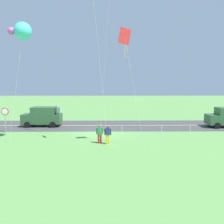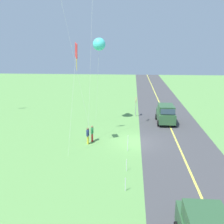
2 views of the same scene
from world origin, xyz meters
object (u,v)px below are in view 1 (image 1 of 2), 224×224
Objects in this scene: person_adult_companion at (108,134)px; kite_green_far at (125,38)px; kite_pink_drift at (22,31)px; stop_sign at (5,115)px; person_adult_near at (100,133)px; car_suv_foreground at (43,116)px.

kite_green_far is (-1.34, 0.58, 7.61)m from person_adult_companion.
kite_pink_drift reaches higher than kite_green_far.
stop_sign reaches higher than person_adult_near.
person_adult_companion is at bearing -23.50° from kite_green_far.
stop_sign is 1.60× the size of person_adult_near.
person_adult_companion is (-7.61, 8.09, -0.29)m from car_suv_foreground.
stop_sign is 11.41m from person_adult_companion.
kite_green_far reaches higher than stop_sign.
car_suv_foreground is 0.47× the size of kite_green_far.
kite_green_far reaches higher than car_suv_foreground.
kite_pink_drift is (8.14, -0.91, 0.70)m from kite_green_far.
car_suv_foreground is 2.75× the size of person_adult_companion.
kite_green_far reaches higher than person_adult_near.
person_adult_near is (-9.71, 4.27, -0.94)m from stop_sign.
person_adult_companion is 0.17× the size of kite_green_far.
person_adult_near is at bearing -23.57° from kite_green_far.
person_adult_companion is (-0.69, 0.31, 0.00)m from person_adult_near.
kite_pink_drift is at bearing 91.53° from person_adult_companion.
kite_pink_drift is (-3.60, 4.25, 7.37)m from stop_sign.
kite_green_far is at bearing -109.22° from person_adult_companion.
stop_sign is at bearing -49.69° from kite_pink_drift.
car_suv_foreground is at bearing -128.47° from stop_sign.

